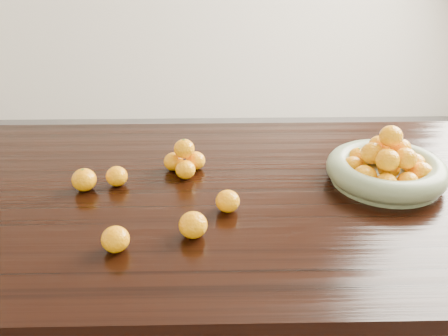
{
  "coord_description": "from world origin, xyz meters",
  "views": [
    {
      "loc": [
        0.0,
        -1.19,
        1.42
      ],
      "look_at": [
        0.03,
        -0.02,
        0.83
      ],
      "focal_mm": 40.0,
      "sensor_mm": 36.0,
      "label": 1
    }
  ],
  "objects_px": {
    "orange_pyramid": "(185,160)",
    "loose_orange_0": "(84,180)",
    "dining_table": "(214,219)",
    "fruit_bowl": "(386,168)"
  },
  "relations": [
    {
      "from": "fruit_bowl",
      "to": "orange_pyramid",
      "type": "relative_size",
      "value": 2.71
    },
    {
      "from": "dining_table",
      "to": "fruit_bowl",
      "type": "xyz_separation_m",
      "value": [
        0.48,
        0.04,
        0.13
      ]
    },
    {
      "from": "fruit_bowl",
      "to": "orange_pyramid",
      "type": "xyz_separation_m",
      "value": [
        -0.57,
        0.07,
        -0.0
      ]
    },
    {
      "from": "dining_table",
      "to": "loose_orange_0",
      "type": "bearing_deg",
      "value": 177.67
    },
    {
      "from": "loose_orange_0",
      "to": "dining_table",
      "type": "bearing_deg",
      "value": -2.33
    },
    {
      "from": "dining_table",
      "to": "orange_pyramid",
      "type": "distance_m",
      "value": 0.19
    },
    {
      "from": "orange_pyramid",
      "to": "loose_orange_0",
      "type": "distance_m",
      "value": 0.29
    },
    {
      "from": "dining_table",
      "to": "loose_orange_0",
      "type": "xyz_separation_m",
      "value": [
        -0.35,
        0.01,
        0.12
      ]
    },
    {
      "from": "dining_table",
      "to": "orange_pyramid",
      "type": "xyz_separation_m",
      "value": [
        -0.08,
        0.11,
        0.13
      ]
    },
    {
      "from": "dining_table",
      "to": "fruit_bowl",
      "type": "distance_m",
      "value": 0.5
    }
  ]
}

